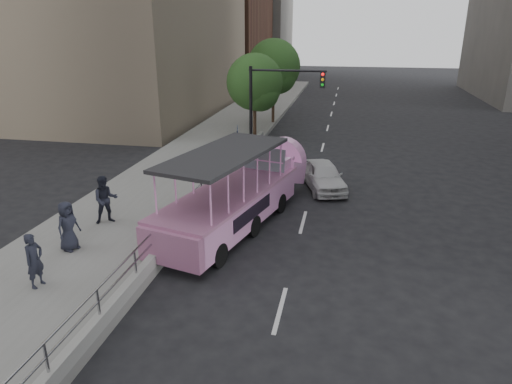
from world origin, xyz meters
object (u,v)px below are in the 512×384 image
(car, at_px, (323,175))
(street_tree_near, at_px, (256,85))
(pedestrian_near, at_px, (34,260))
(parking_sign, at_px, (238,146))
(pedestrian_far, at_px, (68,226))
(duck_boat, at_px, (242,193))
(street_tree_far, at_px, (275,68))
(pedestrian_mid, at_px, (106,200))
(traffic_signal, at_px, (272,98))

(car, relative_size, street_tree_near, 0.67)
(pedestrian_near, xyz_separation_m, parking_sign, (3.03, 11.44, 0.58))
(street_tree_near, bearing_deg, pedestrian_far, -100.09)
(car, xyz_separation_m, pedestrian_near, (-7.32, -10.73, 0.45))
(duck_boat, height_order, pedestrian_near, duck_boat)
(car, xyz_separation_m, street_tree_far, (-4.60, 13.83, 3.65))
(pedestrian_mid, xyz_separation_m, traffic_signal, (4.40, 10.65, 2.29))
(car, xyz_separation_m, street_tree_near, (-4.80, 7.83, 3.16))
(street_tree_near, relative_size, street_tree_far, 0.89)
(pedestrian_mid, distance_m, street_tree_far, 20.54)
(car, height_order, street_tree_near, street_tree_near)
(duck_boat, height_order, car, duck_boat)
(street_tree_far, bearing_deg, pedestrian_mid, -98.51)
(pedestrian_far, height_order, street_tree_near, street_tree_near)
(pedestrian_far, height_order, traffic_signal, traffic_signal)
(car, height_order, street_tree_far, street_tree_far)
(car, distance_m, pedestrian_far, 11.49)
(pedestrian_near, xyz_separation_m, street_tree_near, (2.51, 18.56, 2.72))
(street_tree_near, bearing_deg, pedestrian_mid, -101.26)
(pedestrian_far, bearing_deg, street_tree_far, 7.60)
(pedestrian_near, bearing_deg, duck_boat, -26.05)
(duck_boat, distance_m, pedestrian_near, 7.70)
(pedestrian_far, relative_size, parking_sign, 0.63)
(duck_boat, height_order, traffic_signal, traffic_signal)
(street_tree_near, bearing_deg, duck_boat, -81.11)
(parking_sign, bearing_deg, traffic_signal, 73.72)
(car, bearing_deg, pedestrian_near, -142.62)
(duck_boat, xyz_separation_m, car, (2.88, 4.43, -0.49))
(pedestrian_near, bearing_deg, street_tree_far, 2.81)
(pedestrian_far, height_order, parking_sign, parking_sign)
(pedestrian_far, bearing_deg, duck_boat, -34.29)
(parking_sign, xyz_separation_m, traffic_signal, (1.08, 3.69, 1.82))
(car, bearing_deg, duck_boat, -141.36)
(street_tree_near, xyz_separation_m, street_tree_far, (0.20, 6.00, 0.49))
(traffic_signal, bearing_deg, parking_sign, -106.28)
(pedestrian_mid, bearing_deg, pedestrian_far, -126.19)
(pedestrian_near, relative_size, street_tree_near, 0.28)
(duck_boat, xyz_separation_m, street_tree_far, (-1.72, 18.26, 3.16))
(duck_boat, height_order, street_tree_far, street_tree_far)
(pedestrian_near, bearing_deg, parking_sign, -5.74)
(parking_sign, relative_size, traffic_signal, 0.51)
(car, bearing_deg, street_tree_far, 90.08)
(pedestrian_mid, xyz_separation_m, pedestrian_far, (-0.10, -2.26, -0.07))
(traffic_signal, relative_size, street_tree_near, 0.91)
(car, height_order, pedestrian_far, pedestrian_far)
(pedestrian_mid, relative_size, pedestrian_far, 1.08)
(pedestrian_near, distance_m, pedestrian_mid, 4.49)
(pedestrian_near, bearing_deg, pedestrian_mid, 12.79)
(pedestrian_mid, bearing_deg, traffic_signal, 33.99)
(car, xyz_separation_m, pedestrian_mid, (-7.60, -6.25, 0.55))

